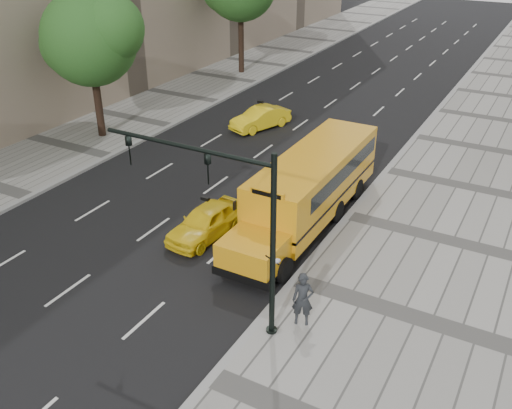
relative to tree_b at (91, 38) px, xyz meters
The scene contains 11 objects.
ground 12.16m from the tree_b, 12.22° to the right, with size 140.00×140.00×0.00m, color black.
sidewalk_museum 23.25m from the tree_b, ahead, with size 12.00×140.00×0.15m, color gray.
sidewalk_far 6.26m from the tree_b, 104.93° to the right, with size 6.00×140.00×0.15m, color gray.
curb_museum 17.54m from the tree_b, ahead, with size 0.30×140.00×0.15m, color gray.
curb_far 6.68m from the tree_b, 43.20° to the right, with size 0.30×140.00×0.15m, color gray.
tree_b is the anchor object (origin of this frame).
school_bus 15.76m from the tree_b, 11.70° to the right, with size 2.96×11.56×3.19m.
taxi_near 14.41m from the tree_b, 29.38° to the right, with size 1.61×4.01×1.37m, color yellow.
taxi_far 10.88m from the tree_b, 38.63° to the left, with size 1.40×4.01×1.32m, color yellow.
pedestrian 20.85m from the tree_b, 29.40° to the right, with size 0.70×0.46×1.91m, color #24262A.
traffic_signal 19.06m from the tree_b, 34.75° to the right, with size 6.18×0.36×6.40m.
Camera 1 is at (13.14, -21.45, 12.45)m, focal length 40.00 mm.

